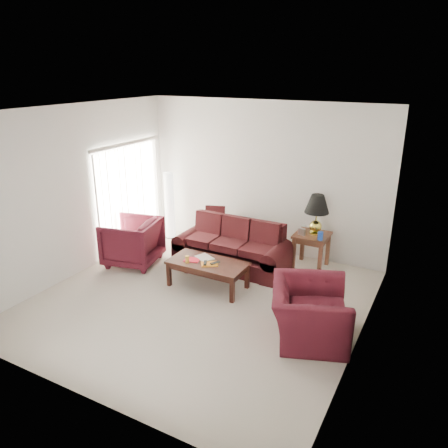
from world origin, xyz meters
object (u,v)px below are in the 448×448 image
object	(u,v)px
end_table	(311,251)
floor_lamp	(169,205)
sofa	(232,245)
armchair_left	(132,242)
armchair_right	(309,312)
coffee_table	(208,274)

from	to	relation	value
end_table	floor_lamp	bearing A→B (deg)	179.64
sofa	end_table	size ratio (longest dim) A/B	3.20
end_table	armchair_left	distance (m)	3.38
armchair_left	end_table	bearing A→B (deg)	102.62
sofa	end_table	world-z (taller)	sofa
armchair_left	sofa	bearing A→B (deg)	100.63
floor_lamp	end_table	bearing A→B (deg)	-0.36
armchair_left	armchair_right	xyz separation A→B (m)	(3.73, -0.76, -0.06)
sofa	armchair_right	size ratio (longest dim) A/B	1.81
armchair_left	coffee_table	size ratio (longest dim) A/B	0.73
floor_lamp	coffee_table	xyz separation A→B (m)	(1.90, -1.62, -0.51)
sofa	coffee_table	size ratio (longest dim) A/B	1.60
armchair_left	armchair_right	distance (m)	3.80
floor_lamp	coffee_table	size ratio (longest dim) A/B	1.11
sofa	armchair_right	distance (m)	2.49
floor_lamp	sofa	bearing A→B (deg)	-20.74
end_table	armchair_right	distance (m)	2.30
floor_lamp	armchair_left	xyz separation A→B (m)	(0.15, -1.46, -0.30)
sofa	armchair_right	xyz separation A→B (m)	(1.99, -1.51, -0.05)
sofa	floor_lamp	distance (m)	2.04
floor_lamp	coffee_table	bearing A→B (deg)	-40.41
floor_lamp	armchair_right	bearing A→B (deg)	-29.81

